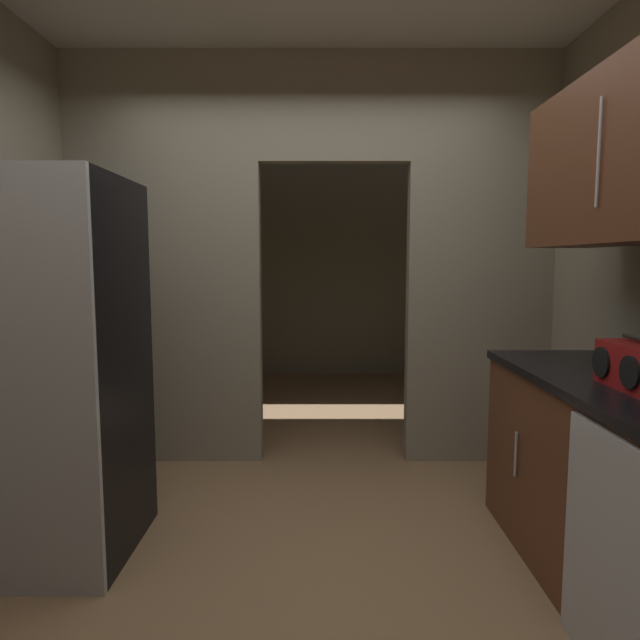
{
  "coord_description": "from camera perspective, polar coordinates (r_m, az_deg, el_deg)",
  "views": [
    {
      "loc": [
        0.06,
        -2.29,
        1.4
      ],
      "look_at": [
        0.06,
        0.65,
        1.08
      ],
      "focal_mm": 30.69,
      "sensor_mm": 36.0,
      "label": 1
    }
  ],
  "objects": [
    {
      "name": "dishwasher",
      "position": [
        2.18,
        27.77,
        -21.25
      ],
      "size": [
        0.02,
        0.56,
        0.85
      ],
      "color": "#B7BABC",
      "rests_on": "ground"
    },
    {
      "name": "lower_cabinet_run",
      "position": [
        2.68,
        29.18,
        -15.28
      ],
      "size": [
        0.66,
        1.69,
        0.91
      ],
      "color": "brown",
      "rests_on": "ground"
    },
    {
      "name": "refrigerator",
      "position": [
        2.88,
        -26.56,
        -4.64
      ],
      "size": [
        0.76,
        0.78,
        1.79
      ],
      "color": "black",
      "rests_on": "ground"
    },
    {
      "name": "ground",
      "position": [
        2.69,
        -1.41,
        -25.27
      ],
      "size": [
        20.0,
        20.0,
        0.0
      ],
      "primitive_type": "plane",
      "color": "#93704C"
    },
    {
      "name": "kitchen_partition",
      "position": [
        3.78,
        -1.63,
        7.58
      ],
      "size": [
        3.3,
        0.12,
        2.78
      ],
      "color": "gray",
      "rests_on": "ground"
    },
    {
      "name": "boombox",
      "position": [
        2.45,
        30.28,
        -4.24
      ],
      "size": [
        0.19,
        0.34,
        0.2
      ],
      "color": "maroon",
      "rests_on": "lower_cabinet_run"
    },
    {
      "name": "adjoining_room_shell",
      "position": [
        5.8,
        -0.6,
        6.03
      ],
      "size": [
        3.3,
        3.04,
        2.78
      ],
      "color": "gray",
      "rests_on": "ground"
    }
  ]
}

